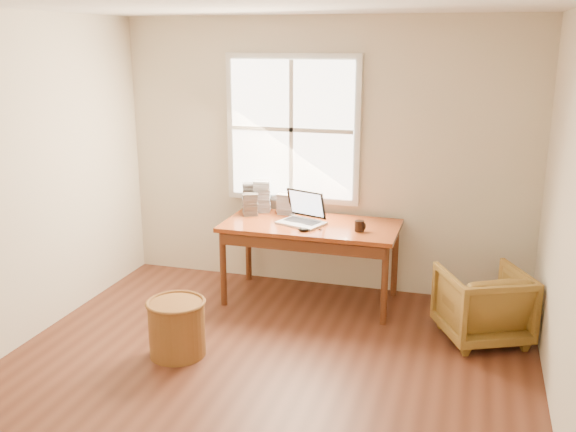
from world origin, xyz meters
name	(u,v)px	position (x,y,z in m)	size (l,w,h in m)	color
room_shell	(246,207)	(-0.02, 0.16, 1.32)	(4.04, 4.54, 2.64)	#5A2E1F
desk	(311,226)	(0.00, 1.80, 0.73)	(1.60, 0.80, 0.04)	brown
armchair	(483,304)	(1.55, 1.41, 0.30)	(0.64, 0.66, 0.60)	brown
wicker_stool	(177,329)	(-0.72, 0.45, 0.22)	(0.43, 0.43, 0.43)	brown
laptop	(301,209)	(-0.08, 1.75, 0.89)	(0.38, 0.39, 0.28)	#B0B3B8
mouse	(303,230)	(0.00, 1.54, 0.77)	(0.10, 0.06, 0.03)	black
coffee_mug	(359,226)	(0.47, 1.69, 0.80)	(0.08, 0.08, 0.10)	black
cd_stack_a	(262,196)	(-0.57, 2.08, 0.91)	(0.16, 0.14, 0.31)	silver
cd_stack_b	(250,204)	(-0.64, 1.93, 0.85)	(0.14, 0.12, 0.21)	#27272C
cd_stack_c	(250,197)	(-0.69, 2.06, 0.89)	(0.13, 0.11, 0.28)	gray
cd_stack_d	(287,204)	(-0.31, 2.07, 0.85)	(0.16, 0.14, 0.20)	silver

